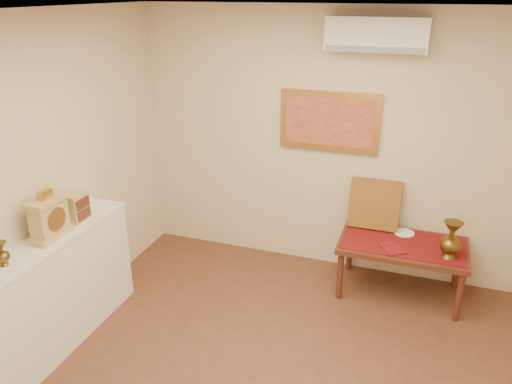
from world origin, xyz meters
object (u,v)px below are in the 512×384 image
at_px(display_ledge, 41,303).
at_px(wooden_chest, 76,206).
at_px(low_table, 402,249).
at_px(brass_urn_tall, 452,236).
at_px(mantel_clock, 49,218).

height_order(display_ledge, wooden_chest, wooden_chest).
bearing_deg(low_table, brass_urn_tall, -19.95).
distance_m(display_ledge, wooden_chest, 0.83).
height_order(brass_urn_tall, mantel_clock, mantel_clock).
xyz_separation_m(display_ledge, mantel_clock, (0.03, 0.21, 0.66)).
height_order(display_ledge, low_table, display_ledge).
height_order(mantel_clock, wooden_chest, mantel_clock).
bearing_deg(low_table, mantel_clock, -147.84).
xyz_separation_m(wooden_chest, low_table, (2.67, 1.32, -0.62)).
bearing_deg(wooden_chest, mantel_clock, -85.85).
height_order(wooden_chest, low_table, wooden_chest).
bearing_deg(wooden_chest, low_table, 26.25).
xyz_separation_m(brass_urn_tall, low_table, (-0.41, 0.15, -0.29)).
height_order(brass_urn_tall, wooden_chest, wooden_chest).
bearing_deg(mantel_clock, brass_urn_tall, 26.42).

